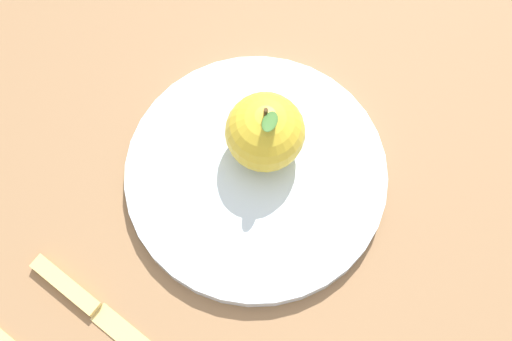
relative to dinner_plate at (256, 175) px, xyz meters
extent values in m
plane|color=olive|center=(0.02, -0.04, -0.01)|extent=(2.40, 2.40, 0.00)
cylinder|color=silver|center=(0.00, 0.00, 0.00)|extent=(0.24, 0.24, 0.02)
torus|color=silver|center=(0.00, 0.00, 0.00)|extent=(0.24, 0.24, 0.01)
sphere|color=gold|center=(-0.02, 0.02, 0.04)|extent=(0.07, 0.07, 0.07)
cylinder|color=#4C3319|center=(-0.02, 0.02, 0.08)|extent=(0.00, 0.00, 0.01)
ellipsoid|color=#386628|center=(-0.01, 0.02, 0.08)|extent=(0.03, 0.02, 0.01)
cube|color=#D8B766|center=(0.04, -0.19, 0.00)|extent=(0.07, 0.05, 0.01)
camera|label=1|loc=(0.21, -0.07, 0.59)|focal=49.15mm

